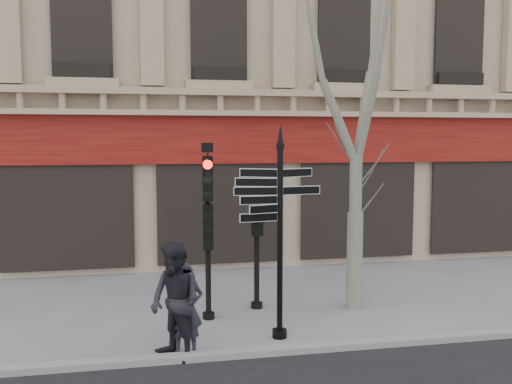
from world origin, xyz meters
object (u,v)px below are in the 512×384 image
fingerpost (280,196)px  pedestrian_a (186,309)px  traffic_signal_secondary (257,225)px  pedestrian_b (175,302)px  traffic_signal_main (208,209)px  plane_tree (358,42)px

fingerpost → pedestrian_a: (-1.73, -0.43, -1.83)m
traffic_signal_secondary → pedestrian_b: (-1.87, -2.56, -0.82)m
traffic_signal_main → traffic_signal_secondary: bearing=31.8°
traffic_signal_main → plane_tree: size_ratio=0.44×
traffic_signal_secondary → plane_tree: plane_tree is taller
traffic_signal_main → pedestrian_b: 2.51m
fingerpost → traffic_signal_main: size_ratio=1.09×
fingerpost → pedestrian_a: bearing=-163.3°
traffic_signal_main → pedestrian_b: bearing=-104.7°
fingerpost → traffic_signal_main: (-1.15, 1.34, -0.37)m
fingerpost → plane_tree: plane_tree is taller
traffic_signal_secondary → pedestrian_b: 3.27m
pedestrian_b → pedestrian_a: bearing=107.0°
fingerpost → pedestrian_b: fingerpost is taller
traffic_signal_main → traffic_signal_secondary: traffic_signal_main is taller
pedestrian_a → plane_tree: bearing=30.6°
plane_tree → pedestrian_b: plane_tree is taller
fingerpost → plane_tree: (1.99, 1.44, 2.99)m
fingerpost → pedestrian_a: 2.56m
traffic_signal_main → pedestrian_a: bearing=-101.9°
traffic_signal_main → pedestrian_a: traffic_signal_main is taller
traffic_signal_main → fingerpost: bearing=-43.2°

